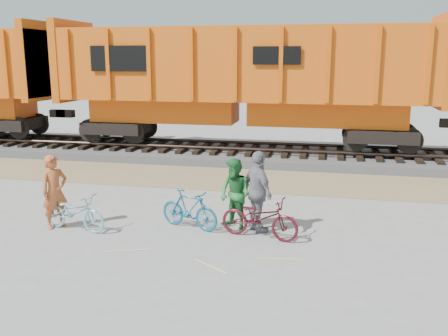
{
  "coord_description": "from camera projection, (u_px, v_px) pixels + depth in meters",
  "views": [
    {
      "loc": [
        2.84,
        -9.54,
        3.76
      ],
      "look_at": [
        0.48,
        1.5,
        1.26
      ],
      "focal_mm": 40.0,
      "sensor_mm": 36.0,
      "label": 1
    }
  ],
  "objects": [
    {
      "name": "gravel_strip",
      "position": [
        236.0,
        179.0,
        15.75
      ],
      "size": [
        120.0,
        3.0,
        0.02
      ],
      "primitive_type": "cube",
      "color": "tan",
      "rests_on": "ground"
    },
    {
      "name": "bicycle_maroon",
      "position": [
        260.0,
        218.0,
        10.56
      ],
      "size": [
        1.8,
        0.95,
        0.9
      ],
      "primitive_type": "imported",
      "rotation": [
        0.0,
        0.0,
        1.36
      ],
      "color": "#50121D",
      "rests_on": "ground"
    },
    {
      "name": "person_woman",
      "position": [
        258.0,
        192.0,
        10.86
      ],
      "size": [
        1.0,
        1.11,
        1.81
      ],
      "primitive_type": "imported",
      "rotation": [
        0.0,
        0.0,
        2.23
      ],
      "color": "gray",
      "rests_on": "ground"
    },
    {
      "name": "bicycle_blue",
      "position": [
        74.0,
        212.0,
        11.06
      ],
      "size": [
        1.65,
        0.81,
        0.83
      ],
      "primitive_type": "imported",
      "rotation": [
        0.0,
        0.0,
        1.4
      ],
      "color": "#81C3DA",
      "rests_on": "ground"
    },
    {
      "name": "ballast_bed",
      "position": [
        253.0,
        155.0,
        19.07
      ],
      "size": [
        120.0,
        4.0,
        0.3
      ],
      "primitive_type": "cube",
      "color": "slate",
      "rests_on": "ground"
    },
    {
      "name": "ground",
      "position": [
        187.0,
        240.0,
        10.5
      ],
      "size": [
        120.0,
        120.0,
        0.0
      ],
      "primitive_type": "plane",
      "color": "#9E9E99",
      "rests_on": "ground"
    },
    {
      "name": "person_man",
      "position": [
        235.0,
        194.0,
        11.08
      ],
      "size": [
        0.98,
        0.94,
        1.6
      ],
      "primitive_type": "imported",
      "rotation": [
        0.0,
        0.0,
        -0.6
      ],
      "color": "#287736",
      "rests_on": "ground"
    },
    {
      "name": "bicycle_teal",
      "position": [
        189.0,
        209.0,
        11.17
      ],
      "size": [
        1.54,
        0.88,
        0.89
      ],
      "primitive_type": "imported",
      "rotation": [
        0.0,
        0.0,
        1.24
      ],
      "color": "#125E84",
      "rests_on": "ground"
    },
    {
      "name": "hopper_car_center",
      "position": [
        243.0,
        79.0,
        18.53
      ],
      "size": [
        14.0,
        3.13,
        4.65
      ],
      "color": "black",
      "rests_on": "track"
    },
    {
      "name": "track",
      "position": [
        253.0,
        146.0,
        19.0
      ],
      "size": [
        120.0,
        2.6,
        0.24
      ],
      "color": "black",
      "rests_on": "ballast_bed"
    },
    {
      "name": "person_solo",
      "position": [
        55.0,
        192.0,
        11.17
      ],
      "size": [
        0.67,
        0.73,
        1.66
      ],
      "primitive_type": "imported",
      "rotation": [
        0.0,
        0.0,
        0.99
      ],
      "color": "#B7582B",
      "rests_on": "ground"
    }
  ]
}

